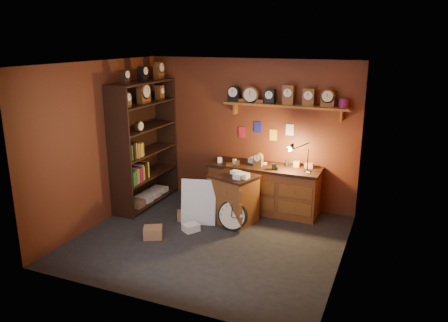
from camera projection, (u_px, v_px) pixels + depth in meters
floor at (210, 239)px, 6.85m from camera, size 4.00×4.00×0.00m
room_shell at (214, 131)px, 6.46m from camera, size 4.02×3.62×2.71m
shelving_unit at (143, 139)px, 8.04m from camera, size 0.47×1.60×2.58m
workbench at (264, 186)px, 7.87m from camera, size 2.00×0.66×1.36m
low_cabinet at (233, 197)px, 7.40m from camera, size 0.87×0.80×0.92m
big_round_clock at (233, 215)px, 7.14m from camera, size 0.50×0.17×0.50m
white_panel at (199, 223)px, 7.45m from camera, size 0.61×0.30×0.78m
mini_fridge at (251, 196)px, 7.93m from camera, size 0.67×0.69×0.56m
floor_box_a at (153, 232)px, 6.88m from camera, size 0.37×0.35×0.18m
floor_box_b at (191, 227)px, 7.13m from camera, size 0.30×0.31×0.12m
floor_box_c at (184, 215)px, 7.56m from camera, size 0.27×0.26×0.16m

